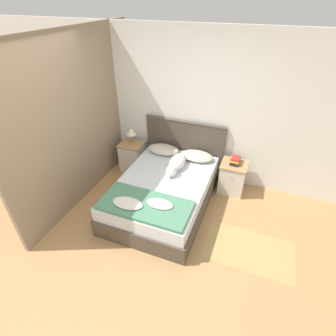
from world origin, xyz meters
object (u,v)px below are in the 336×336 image
nightstand_left (133,156)px  pillow_left (163,149)px  bed (163,193)px  dog (176,164)px  nightstand_right (232,177)px  pillow_right (197,156)px  book_stack (235,160)px  table_lamp (131,132)px

nightstand_left → pillow_left: bearing=-0.5°
bed → dog: (0.07, 0.38, 0.34)m
nightstand_left → dog: 1.14m
pillow_left → dog: 0.55m
nightstand_right → pillow_right: bearing=-179.5°
nightstand_left → nightstand_right: size_ratio=1.00×
nightstand_left → pillow_left: size_ratio=0.98×
pillow_right → book_stack: bearing=2.9°
dog → book_stack: 0.98m
bed → nightstand_left: size_ratio=3.59×
pillow_left → nightstand_left: bearing=179.5°
pillow_left → table_lamp: table_lamp is taller
dog → book_stack: size_ratio=3.20×
pillow_right → dog: dog is taller
pillow_right → bed: bearing=-112.0°
table_lamp → dog: bearing=-21.7°
book_stack → pillow_left: bearing=-178.5°
bed → pillow_left: 0.89m
bed → dog: size_ratio=2.68×
nightstand_left → dog: (1.03, -0.39, 0.30)m
nightstand_left → dog: bearing=-20.8°
pillow_right → book_stack: 0.65m
dog → pillow_left: bearing=134.8°
nightstand_right → pillow_left: pillow_left is taller
nightstand_left → dog: dog is taller
dog → book_stack: dog is taller
table_lamp → pillow_left: bearing=-2.1°
dog → book_stack: (0.88, 0.42, 0.02)m
book_stack → dog: bearing=-154.6°
nightstand_right → pillow_right: (-0.65, -0.01, 0.29)m
pillow_right → book_stack: size_ratio=2.42×
bed → book_stack: size_ratio=8.57×
book_stack → table_lamp: 1.92m
nightstand_left → nightstand_right: bearing=0.0°
nightstand_left → pillow_right: size_ratio=0.98×
bed → table_lamp: table_lamp is taller
table_lamp → nightstand_left: bearing=-90.0°
dog → table_lamp: table_lamp is taller
nightstand_left → table_lamp: 0.50m
nightstand_right → book_stack: bearing=91.2°
bed → nightstand_right: size_ratio=3.59×
book_stack → bed: bearing=-140.1°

